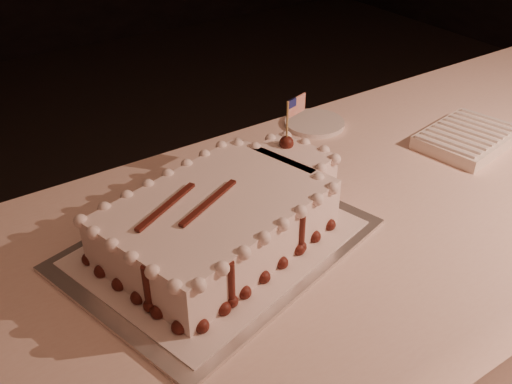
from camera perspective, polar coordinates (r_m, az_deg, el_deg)
banquet_table at (r=1.39m, az=9.15°, el=-13.90°), size 2.40×0.80×0.75m
cake_board at (r=1.01m, az=-3.77°, el=-5.22°), size 0.58×0.49×0.01m
doily at (r=1.01m, az=-3.78°, el=-5.00°), size 0.52×0.44×0.00m
sheet_cake at (r=1.00m, az=-2.83°, el=-2.22°), size 0.49×0.35×0.19m
napkin_stack at (r=1.40m, az=20.33°, el=5.07°), size 0.24×0.20×0.04m
side_plate at (r=1.42m, az=5.87°, el=6.86°), size 0.15×0.15×0.01m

